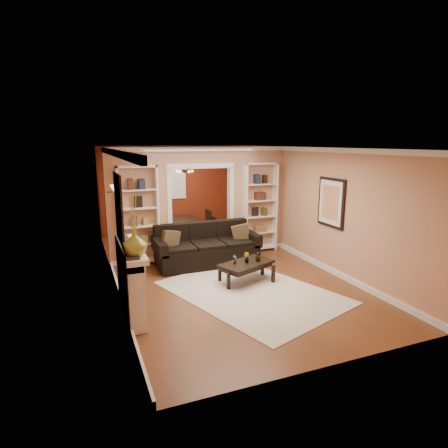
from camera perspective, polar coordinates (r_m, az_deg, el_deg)
name	(u,v)px	position (r m, az deg, el deg)	size (l,w,h in m)	color
floor	(218,270)	(8.50, -0.93, -6.95)	(8.00, 8.00, 0.00)	brown
ceiling	(217,148)	(8.02, -1.00, 11.57)	(8.00, 8.00, 0.00)	white
wall_back	(173,189)	(11.94, -7.77, 5.25)	(8.00, 8.00, 0.00)	tan
wall_front	(334,267)	(4.73, 16.44, -6.23)	(8.00, 8.00, 0.00)	tan
wall_left	(111,218)	(7.67, -16.91, 0.83)	(8.00, 8.00, 0.00)	tan
wall_right	(306,204)	(9.17, 12.32, 2.92)	(8.00, 8.00, 0.00)	tan
partition_wall	(201,203)	(9.27, -3.58, 3.28)	(4.50, 0.15, 2.70)	tan
red_back_panel	(173,190)	(11.91, -7.73, 5.09)	(4.44, 0.04, 2.64)	maroon
dining_window	(173,183)	(11.85, -7.71, 6.17)	(0.78, 0.03, 0.98)	#8CA5CC
area_rug	(251,292)	(7.29, 4.17, -10.31)	(2.36, 3.30, 0.01)	beige
sofa	(207,245)	(8.73, -2.65, -3.19)	(2.42, 1.04, 0.94)	black
pillow_left	(171,241)	(8.43, -8.14, -2.51)	(0.41, 0.12, 0.41)	brown
pillow_right	(241,234)	(8.96, 2.57, -1.52)	(0.40, 0.11, 0.40)	brown
coffee_table	(246,272)	(7.72, 3.42, -7.35)	(1.11, 0.60, 0.42)	black
plant_left	(235,259)	(7.53, 1.67, -5.42)	(0.10, 0.07, 0.19)	#336626
plant_center	(247,258)	(7.62, 3.46, -5.13)	(0.11, 0.09, 0.21)	#336626
plant_right	(258,256)	(7.73, 5.19, -4.94)	(0.11, 0.11, 0.20)	#336626
bookshelf_left	(139,216)	(8.79, -12.87, 1.16)	(0.90, 0.30, 2.30)	white
bookshelf_right	(260,208)	(9.73, 5.47, 2.50)	(0.90, 0.30, 2.30)	white
fireplace	(132,280)	(6.45, -13.87, -8.28)	(0.32, 1.70, 1.16)	white
vase	(134,244)	(5.68, -13.48, -2.92)	(0.37, 0.37, 0.38)	olive
mirror	(119,208)	(6.12, -15.76, 2.35)	(0.03, 0.95, 1.10)	silver
wall_sconce	(112,190)	(8.14, -16.76, 4.92)	(0.18, 0.18, 0.22)	#FFE0A5
framed_art	(331,203)	(8.32, 15.97, 3.17)	(0.04, 0.85, 1.05)	black
dining_table	(186,231)	(10.75, -5.83, -1.14)	(0.98, 1.76, 0.62)	black
dining_chair_nw	(169,233)	(10.31, -8.33, -1.32)	(0.39, 0.39, 0.78)	black
dining_chair_ne	(207,230)	(10.61, -2.54, -0.86)	(0.38, 0.38, 0.77)	black
dining_chair_sw	(164,227)	(10.87, -9.06, -0.42)	(0.42, 0.42, 0.86)	black
dining_chair_se	(201,224)	(11.15, -3.55, 0.07)	(0.43, 0.43, 0.87)	black
chandelier	(184,171)	(10.62, -6.16, 8.05)	(0.50, 0.50, 0.30)	#302416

